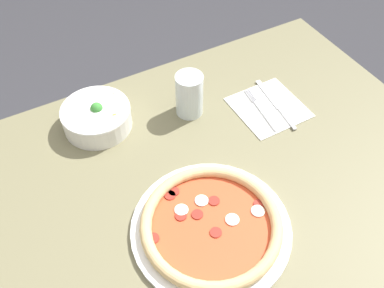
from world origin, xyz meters
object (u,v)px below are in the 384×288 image
object	(u,v)px
pizza	(209,226)
knife	(277,106)
bowl	(97,116)
fork	(261,110)
glass	(189,95)

from	to	relation	value
pizza	knife	size ratio (longest dim) A/B	1.66
bowl	knife	bearing A→B (deg)	-20.54
bowl	fork	distance (m)	0.45
pizza	knife	xyz separation A→B (m)	(0.36, 0.24, -0.01)
fork	bowl	bearing A→B (deg)	74.54
bowl	fork	world-z (taller)	bowl
pizza	fork	size ratio (longest dim) A/B	2.04
bowl	glass	size ratio (longest dim) A/B	1.48
pizza	glass	xyz separation A→B (m)	(0.14, 0.35, 0.04)
knife	glass	distance (m)	0.25
pizza	bowl	xyz separation A→B (m)	(-0.10, 0.42, 0.02)
pizza	fork	distance (m)	0.40
bowl	knife	size ratio (longest dim) A/B	0.86
glass	pizza	bearing A→B (deg)	-111.84
knife	pizza	bearing A→B (deg)	130.52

